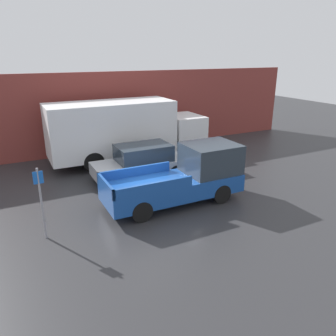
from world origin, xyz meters
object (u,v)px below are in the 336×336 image
pickup_truck (186,176)px  car (142,162)px  newspaper_box (166,137)px  delivery_truck (123,129)px  parking_sign (41,200)px

pickup_truck → car: size_ratio=1.22×
car → newspaper_box: size_ratio=4.68×
pickup_truck → delivery_truck: bearing=94.3°
pickup_truck → parking_sign: parking_sign is taller
pickup_truck → delivery_truck: 6.11m
delivery_truck → newspaper_box: 4.30m
newspaper_box → car: bearing=-126.8°
parking_sign → newspaper_box: size_ratio=2.50×
delivery_truck → parking_sign: delivery_truck is taller
car → newspaper_box: 6.28m
pickup_truck → car: bearing=101.8°
pickup_truck → parking_sign: 5.49m
pickup_truck → newspaper_box: bearing=68.8°
pickup_truck → newspaper_box: (3.12, 8.06, -0.54)m
car → pickup_truck: bearing=-78.2°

